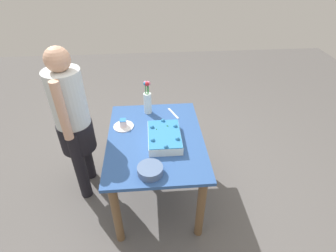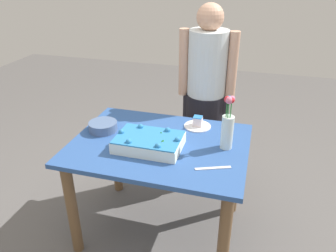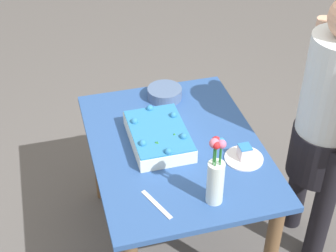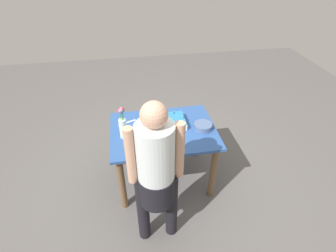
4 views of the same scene
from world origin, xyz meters
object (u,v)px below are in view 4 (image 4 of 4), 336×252
object	(u,v)px
sheet_cake	(166,122)
serving_plate_with_slice	(148,147)
fruit_bowl	(203,126)
flower_vase	(123,125)
cake_knife	(127,123)
person_standing	(156,171)

from	to	relation	value
sheet_cake	serving_plate_with_slice	world-z (taller)	sheet_cake
sheet_cake	fruit_bowl	xyz separation A→B (m)	(0.37, -0.13, -0.01)
serving_plate_with_slice	flower_vase	world-z (taller)	flower_vase
flower_vase	cake_knife	bearing A→B (deg)	80.88
serving_plate_with_slice	fruit_bowl	bearing A→B (deg)	20.90
serving_plate_with_slice	flower_vase	distance (m)	0.35
cake_knife	person_standing	size ratio (longest dim) A/B	0.14
cake_knife	flower_vase	distance (m)	0.29
cake_knife	flower_vase	size ratio (longest dim) A/B	0.60
flower_vase	fruit_bowl	size ratio (longest dim) A/B	1.79
sheet_cake	serving_plate_with_slice	size ratio (longest dim) A/B	2.17
serving_plate_with_slice	fruit_bowl	world-z (taller)	serving_plate_with_slice
person_standing	serving_plate_with_slice	bearing A→B (deg)	2.69
flower_vase	serving_plate_with_slice	bearing A→B (deg)	-45.84
serving_plate_with_slice	cake_knife	world-z (taller)	serving_plate_with_slice
cake_knife	sheet_cake	bearing A→B (deg)	142.19
serving_plate_with_slice	sheet_cake	bearing A→B (deg)	57.31
sheet_cake	fruit_bowl	bearing A→B (deg)	-19.26
sheet_cake	flower_vase	distance (m)	0.49
fruit_bowl	person_standing	distance (m)	0.89
flower_vase	person_standing	xyz separation A→B (m)	(0.24, -0.66, -0.02)
sheet_cake	serving_plate_with_slice	xyz separation A→B (m)	(-0.23, -0.36, -0.02)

